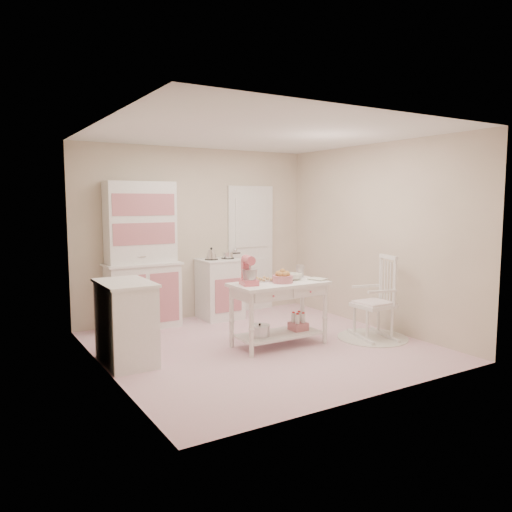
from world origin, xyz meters
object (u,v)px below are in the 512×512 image
(work_table, at_px, (279,314))
(hutch, at_px, (142,255))
(base_cabinet, at_px, (126,322))
(bread_basket, at_px, (283,279))
(stand_mixer, at_px, (249,271))
(rocking_chair, at_px, (374,297))
(stove, at_px, (220,289))

(work_table, bearing_deg, hutch, 123.51)
(base_cabinet, bearing_deg, bread_basket, -11.37)
(stand_mixer, relative_size, bread_basket, 1.36)
(rocking_chair, distance_m, work_table, 1.31)
(hutch, relative_size, stand_mixer, 6.12)
(stove, relative_size, rocking_chair, 0.84)
(stand_mixer, bearing_deg, stove, 86.02)
(stove, xyz_separation_m, rocking_chair, (1.20, -2.06, 0.09))
(rocking_chair, height_order, work_table, rocking_chair)
(hutch, height_order, work_table, hutch)
(bread_basket, bearing_deg, base_cabinet, 168.63)
(stove, bearing_deg, work_table, -91.56)
(stand_mixer, bearing_deg, base_cabinet, 179.49)
(rocking_chair, height_order, bread_basket, rocking_chair)
(hutch, height_order, stand_mixer, hutch)
(rocking_chair, distance_m, bread_basket, 1.30)
(base_cabinet, relative_size, rocking_chair, 0.84)
(hutch, xyz_separation_m, rocking_chair, (2.40, -2.11, -0.49))
(stove, height_order, bread_basket, stove)
(stove, relative_size, bread_basket, 3.68)
(stove, bearing_deg, hutch, 177.61)
(stove, distance_m, stand_mixer, 1.81)
(work_table, bearing_deg, stand_mixer, 177.27)
(work_table, relative_size, stand_mixer, 3.53)
(stove, height_order, base_cabinet, same)
(hutch, distance_m, stand_mixer, 1.87)
(base_cabinet, xyz_separation_m, rocking_chair, (3.08, -0.69, 0.09))
(base_cabinet, bearing_deg, stove, 36.19)
(rocking_chair, xyz_separation_m, work_table, (-1.25, 0.37, -0.15))
(stove, bearing_deg, rocking_chair, -59.73)
(base_cabinet, height_order, stand_mixer, stand_mixer)
(work_table, distance_m, bread_basket, 0.45)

